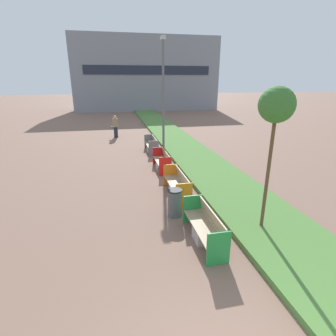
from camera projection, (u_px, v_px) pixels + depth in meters
name	position (u px, v px, depth m)	size (l,w,h in m)	color
planter_grass_strip	(196.00, 158.00, 15.24)	(2.80, 120.00, 0.18)	#4C7A38
building_backdrop	(146.00, 74.00, 39.48)	(21.13, 5.66, 10.42)	gray
bench_green_frame	(205.00, 229.00, 7.50)	(0.65, 2.21, 0.94)	#ADA8A0
bench_orange_frame	(178.00, 186.00, 10.52)	(0.65, 2.29, 0.94)	#ADA8A0
bench_red_frame	(162.00, 163.00, 13.55)	(0.65, 2.00, 0.94)	#ADA8A0
bench_grey_frame	(152.00, 146.00, 16.92)	(0.65, 2.07, 0.94)	#ADA8A0
litter_bin	(175.00, 203.00, 8.86)	(0.49, 0.49, 0.96)	#4C4F51
street_lamp_post	(163.00, 92.00, 15.19)	(0.24, 0.44, 6.72)	#56595B
sapling_tree_near	(276.00, 108.00, 6.93)	(0.97, 0.97, 4.29)	brown
pedestrian_walking	(115.00, 126.00, 20.99)	(0.53, 0.24, 1.76)	#232633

